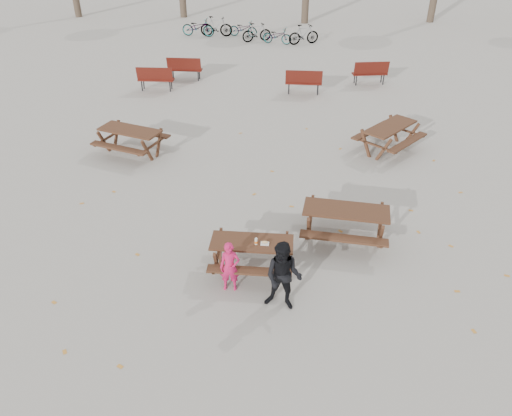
# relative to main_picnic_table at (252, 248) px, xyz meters

# --- Properties ---
(ground) EXTENTS (80.00, 80.00, 0.00)m
(ground) POSITION_rel_main_picnic_table_xyz_m (0.00, 0.00, -0.59)
(ground) COLOR gray
(ground) RESTS_ON ground
(main_picnic_table) EXTENTS (1.80, 1.45, 0.78)m
(main_picnic_table) POSITION_rel_main_picnic_table_xyz_m (0.00, 0.00, 0.00)
(main_picnic_table) COLOR #362013
(main_picnic_table) RESTS_ON ground
(food_tray) EXTENTS (0.18, 0.11, 0.03)m
(food_tray) POSITION_rel_main_picnic_table_xyz_m (0.29, -0.07, 0.21)
(food_tray) COLOR white
(food_tray) RESTS_ON main_picnic_table
(bread_roll) EXTENTS (0.14, 0.06, 0.05)m
(bread_roll) POSITION_rel_main_picnic_table_xyz_m (0.29, -0.07, 0.25)
(bread_roll) COLOR tan
(bread_roll) RESTS_ON food_tray
(soda_bottle) EXTENTS (0.07, 0.07, 0.17)m
(soda_bottle) POSITION_rel_main_picnic_table_xyz_m (0.10, -0.09, 0.26)
(soda_bottle) COLOR silver
(soda_bottle) RESTS_ON main_picnic_table
(child) EXTENTS (0.44, 0.31, 1.17)m
(child) POSITION_rel_main_picnic_table_xyz_m (-0.40, -0.67, -0.00)
(child) COLOR #C61850
(child) RESTS_ON ground
(adult) EXTENTS (0.86, 0.73, 1.57)m
(adult) POSITION_rel_main_picnic_table_xyz_m (0.73, -1.12, 0.20)
(adult) COLOR black
(adult) RESTS_ON ground
(picnic_table_east) EXTENTS (2.17, 1.83, 0.87)m
(picnic_table_east) POSITION_rel_main_picnic_table_xyz_m (2.11, 1.34, -0.15)
(picnic_table_east) COLOR #362013
(picnic_table_east) RESTS_ON ground
(picnic_table_north) EXTENTS (2.38, 2.13, 0.85)m
(picnic_table_north) POSITION_rel_main_picnic_table_xyz_m (-4.39, 5.43, -0.16)
(picnic_table_north) COLOR #362013
(picnic_table_north) RESTS_ON ground
(picnic_table_far) EXTENTS (2.50, 2.55, 0.86)m
(picnic_table_far) POSITION_rel_main_picnic_table_xyz_m (3.83, 6.43, -0.16)
(picnic_table_far) COLOR #362013
(picnic_table_far) RESTS_ON ground
(park_bench_row) EXTENTS (10.62, 2.23, 1.03)m
(park_bench_row) POSITION_rel_main_picnic_table_xyz_m (-1.11, 12.21, -0.07)
(park_bench_row) COLOR #5F1B13
(park_bench_row) RESTS_ON ground
(bicycle_row) EXTENTS (7.94, 2.40, 1.10)m
(bicycle_row) POSITION_rel_main_picnic_table_xyz_m (-2.41, 20.12, -0.09)
(bicycle_row) COLOR black
(bicycle_row) RESTS_ON ground
(fallen_leaves) EXTENTS (11.00, 11.00, 0.01)m
(fallen_leaves) POSITION_rel_main_picnic_table_xyz_m (0.50, 2.50, -0.58)
(fallen_leaves) COLOR #C98330
(fallen_leaves) RESTS_ON ground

